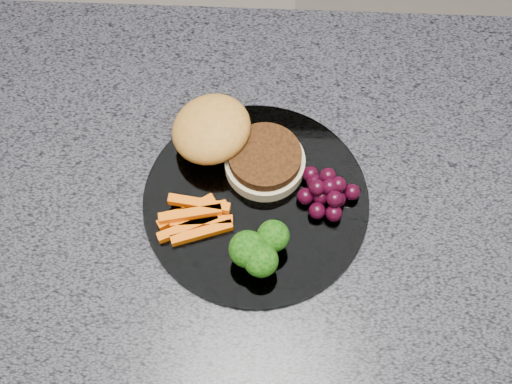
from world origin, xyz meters
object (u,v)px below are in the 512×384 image
(island_cabinet, at_px, (296,328))
(grape_bunch, at_px, (327,192))
(burger, at_px, (230,142))
(plate, at_px, (256,201))

(island_cabinet, xyz_separation_m, grape_bunch, (0.01, 0.02, 0.49))
(island_cabinet, bearing_deg, grape_bunch, 60.44)
(island_cabinet, xyz_separation_m, burger, (-0.10, 0.07, 0.50))
(island_cabinet, bearing_deg, burger, 144.60)
(island_cabinet, relative_size, grape_bunch, 16.57)
(island_cabinet, relative_size, burger, 6.97)
(plate, relative_size, grape_bunch, 3.59)
(burger, bearing_deg, island_cabinet, -25.32)
(plate, distance_m, burger, 0.07)
(island_cabinet, height_order, burger, burger)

